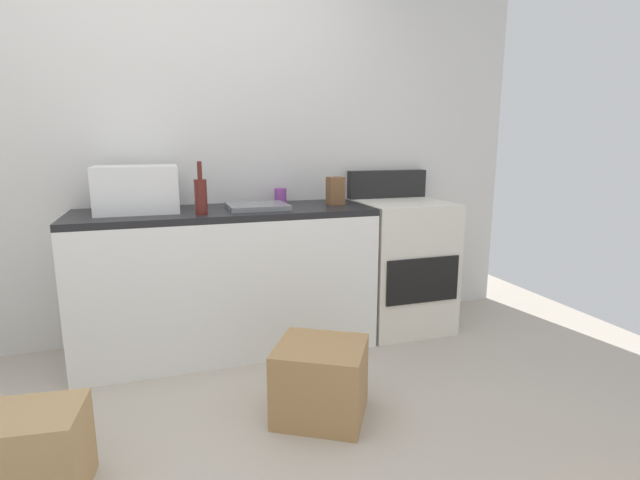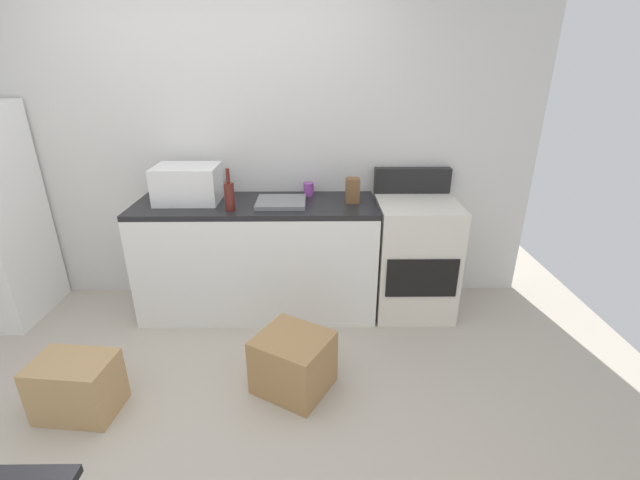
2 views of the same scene
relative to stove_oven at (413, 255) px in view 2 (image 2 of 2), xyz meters
name	(u,v)px [view 2 (image 2 of 2)]	position (x,y,z in m)	size (l,w,h in m)	color
ground_plane	(184,419)	(-1.52, -1.21, -0.47)	(6.00, 6.00, 0.00)	#B2A899
wall_back	(220,141)	(-1.52, 0.34, 0.83)	(5.00, 0.10, 2.60)	silver
kitchen_counter	(259,258)	(-1.22, -0.01, -0.02)	(1.80, 0.60, 0.90)	white
stove_oven	(413,255)	(0.00, 0.00, 0.00)	(0.60, 0.61, 1.10)	silver
microwave	(188,184)	(-1.72, 0.04, 0.57)	(0.46, 0.34, 0.27)	white
sink_basin	(281,202)	(-1.02, -0.04, 0.45)	(0.36, 0.32, 0.03)	slate
wine_bottle	(229,195)	(-1.37, -0.18, 0.54)	(0.07, 0.07, 0.30)	#591E19
coffee_mug	(309,189)	(-0.82, 0.18, 0.48)	(0.08, 0.08, 0.10)	purple
knife_block	(353,190)	(-0.50, 0.01, 0.52)	(0.10, 0.10, 0.18)	brown
cardboard_box_large	(293,362)	(-0.91, -0.94, -0.28)	(0.41, 0.38, 0.36)	#A37A4C
cardboard_box_small	(77,387)	(-2.13, -1.13, -0.29)	(0.43, 0.29, 0.35)	tan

